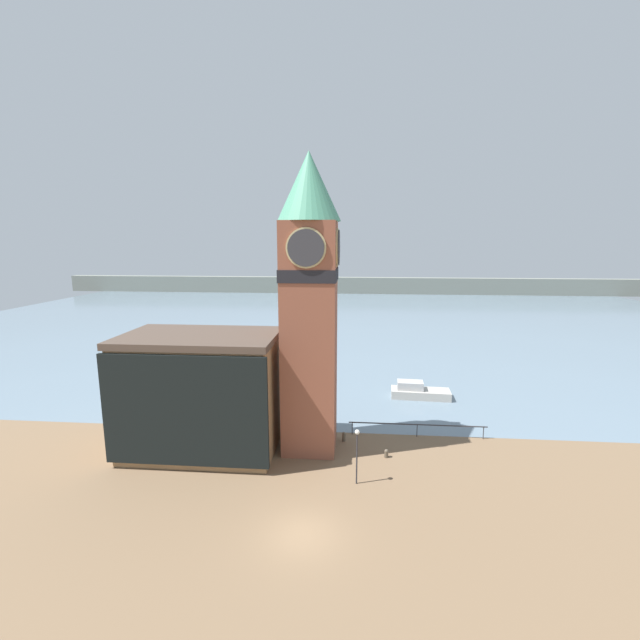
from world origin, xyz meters
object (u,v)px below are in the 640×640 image
(mooring_bollard_near, at_px, (386,453))
(mooring_bollard_far, at_px, (344,436))
(pier_building, at_px, (202,393))
(boat_near, at_px, (418,392))
(lamp_post, at_px, (357,446))
(clock_tower, at_px, (310,299))

(mooring_bollard_near, height_order, mooring_bollard_far, mooring_bollard_far)
(pier_building, distance_m, mooring_bollard_far, 11.78)
(boat_near, distance_m, mooring_bollard_near, 13.58)
(lamp_post, bearing_deg, pier_building, 161.77)
(clock_tower, relative_size, mooring_bollard_near, 34.47)
(clock_tower, distance_m, boat_near, 19.02)
(mooring_bollard_far, distance_m, lamp_post, 6.60)
(boat_near, xyz_separation_m, mooring_bollard_far, (-7.37, -10.55, -0.20))
(mooring_bollard_near, distance_m, lamp_post, 4.94)
(lamp_post, bearing_deg, clock_tower, 126.47)
(lamp_post, bearing_deg, mooring_bollard_far, 99.45)
(pier_building, xyz_separation_m, lamp_post, (11.82, -3.89, -1.89))
(mooring_bollard_far, bearing_deg, mooring_bollard_near, -36.35)
(lamp_post, bearing_deg, mooring_bollard_near, 59.17)
(mooring_bollard_near, xyz_separation_m, lamp_post, (-2.23, -3.73, 2.34))
(mooring_bollard_near, bearing_deg, lamp_post, -120.83)
(boat_near, relative_size, mooring_bollard_near, 9.48)
(mooring_bollard_far, bearing_deg, clock_tower, -155.24)
(clock_tower, bearing_deg, boat_near, 49.65)
(clock_tower, distance_m, pier_building, 10.94)
(clock_tower, xyz_separation_m, mooring_bollard_near, (5.86, -1.18, -11.41))
(boat_near, bearing_deg, lamp_post, -107.19)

